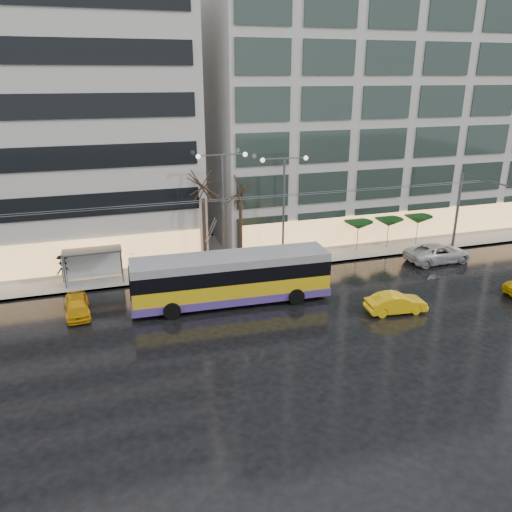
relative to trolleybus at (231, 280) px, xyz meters
name	(u,v)px	position (x,y,z in m)	size (l,w,h in m)	color
ground	(236,333)	(-0.88, -4.27, -1.67)	(140.00, 140.00, 0.00)	black
sidewalk	(216,254)	(1.12, 9.73, -1.60)	(80.00, 10.00, 0.15)	gray
kerb	(230,274)	(1.12, 4.78, -1.60)	(80.00, 0.10, 0.15)	slate
building_right	(372,97)	(18.12, 14.73, 10.98)	(32.00, 14.00, 25.00)	beige
trolleybus	(231,280)	(0.00, 0.00, 0.00)	(13.42, 5.45, 6.18)	gold
catenary	(219,228)	(0.12, 3.67, 2.58)	(42.24, 5.12, 7.00)	#595B60
bus_shelter	(87,259)	(-9.26, 6.42, 0.29)	(4.20, 1.60, 2.51)	#595B60
street_lamp_near	(223,195)	(1.12, 6.53, 4.32)	(3.96, 0.36, 9.03)	#595B60
street_lamp_far	(284,194)	(6.12, 6.53, 4.04)	(3.96, 0.36, 8.53)	#595B60
tree_a	(203,182)	(-0.38, 6.73, 5.42)	(3.20, 3.20, 8.40)	black
tree_b	(240,187)	(2.62, 6.93, 4.73)	(3.20, 3.20, 7.70)	black
parasol_a	(358,225)	(13.12, 6.73, 0.78)	(2.50, 2.50, 2.65)	#595B60
parasol_b	(389,222)	(16.12, 6.73, 0.78)	(2.50, 2.50, 2.65)	#595B60
parasol_c	(418,220)	(19.12, 6.73, 0.78)	(2.50, 2.50, 2.65)	#595B60
taxi_a	(77,306)	(-10.01, 1.21, -1.03)	(1.51, 3.76, 1.28)	#E0A00B
taxi_b	(396,303)	(9.87, -4.66, -1.01)	(1.39, 3.99, 1.32)	yellow
sedan_silver	(438,253)	(18.41, 2.57, -0.90)	(2.55, 5.53, 1.54)	silver
pedestrian_a	(133,261)	(-6.08, 5.81, -0.03)	(1.15, 1.17, 2.19)	black
pedestrian_b	(153,267)	(-4.62, 5.73, -0.70)	(0.99, 0.90, 1.64)	black
pedestrian_c	(63,267)	(-11.03, 6.99, -0.41)	(1.16, 0.93, 2.11)	black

